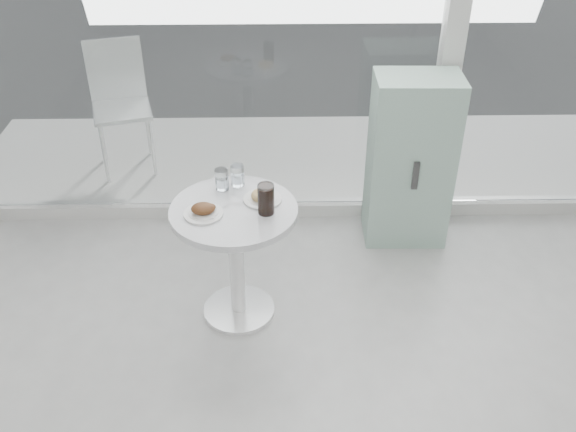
{
  "coord_description": "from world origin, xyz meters",
  "views": [
    {
      "loc": [
        -0.25,
        -1.08,
        2.73
      ],
      "look_at": [
        -0.2,
        1.7,
        0.85
      ],
      "focal_mm": 40.0,
      "sensor_mm": 36.0,
      "label": 1
    }
  ],
  "objects_px": {
    "main_table": "(235,240)",
    "mint_cabinet": "(410,161)",
    "plate_fritter": "(204,210)",
    "plate_donut": "(262,197)",
    "patio_chair": "(120,97)",
    "water_tumbler_b": "(237,177)",
    "water_tumbler_a": "(222,181)",
    "cola_glass": "(266,199)"
  },
  "relations": [
    {
      "from": "water_tumbler_a",
      "to": "main_table",
      "type": "bearing_deg",
      "value": -70.15
    },
    {
      "from": "patio_chair",
      "to": "plate_fritter",
      "type": "xyz_separation_m",
      "value": [
        0.85,
        -1.9,
        0.16
      ]
    },
    {
      "from": "mint_cabinet",
      "to": "plate_donut",
      "type": "distance_m",
      "value": 1.24
    },
    {
      "from": "plate_donut",
      "to": "water_tumbler_b",
      "type": "relative_size",
      "value": 1.7
    },
    {
      "from": "patio_chair",
      "to": "water_tumbler_a",
      "type": "distance_m",
      "value": 1.89
    },
    {
      "from": "water_tumbler_a",
      "to": "cola_glass",
      "type": "distance_m",
      "value": 0.36
    },
    {
      "from": "patio_chair",
      "to": "water_tumbler_b",
      "type": "distance_m",
      "value": 1.9
    },
    {
      "from": "mint_cabinet",
      "to": "plate_fritter",
      "type": "distance_m",
      "value": 1.58
    },
    {
      "from": "patio_chair",
      "to": "plate_fritter",
      "type": "distance_m",
      "value": 2.09
    },
    {
      "from": "plate_fritter",
      "to": "water_tumbler_a",
      "type": "bearing_deg",
      "value": 72.8
    },
    {
      "from": "cola_glass",
      "to": "plate_fritter",
      "type": "bearing_deg",
      "value": -177.69
    },
    {
      "from": "main_table",
      "to": "mint_cabinet",
      "type": "xyz_separation_m",
      "value": [
        1.15,
        0.81,
        0.05
      ]
    },
    {
      "from": "patio_chair",
      "to": "water_tumbler_a",
      "type": "bearing_deg",
      "value": -75.28
    },
    {
      "from": "main_table",
      "to": "cola_glass",
      "type": "distance_m",
      "value": 0.36
    },
    {
      "from": "mint_cabinet",
      "to": "cola_glass",
      "type": "distance_m",
      "value": 1.32
    },
    {
      "from": "water_tumbler_b",
      "to": "water_tumbler_a",
      "type": "bearing_deg",
      "value": -153.94
    },
    {
      "from": "plate_fritter",
      "to": "plate_donut",
      "type": "distance_m",
      "value": 0.35
    },
    {
      "from": "patio_chair",
      "to": "cola_glass",
      "type": "xyz_separation_m",
      "value": [
        1.19,
        -1.88,
        0.22
      ]
    },
    {
      "from": "patio_chair",
      "to": "water_tumbler_b",
      "type": "xyz_separation_m",
      "value": [
        1.02,
        -1.59,
        0.19
      ]
    },
    {
      "from": "water_tumbler_a",
      "to": "water_tumbler_b",
      "type": "distance_m",
      "value": 0.1
    },
    {
      "from": "plate_donut",
      "to": "main_table",
      "type": "bearing_deg",
      "value": -152.78
    },
    {
      "from": "water_tumbler_b",
      "to": "plate_donut",
      "type": "bearing_deg",
      "value": -48.81
    },
    {
      "from": "plate_fritter",
      "to": "water_tumbler_a",
      "type": "relative_size",
      "value": 1.71
    },
    {
      "from": "main_table",
      "to": "plate_donut",
      "type": "height_order",
      "value": "plate_donut"
    },
    {
      "from": "plate_fritter",
      "to": "cola_glass",
      "type": "height_order",
      "value": "cola_glass"
    },
    {
      "from": "plate_fritter",
      "to": "plate_donut",
      "type": "xyz_separation_m",
      "value": [
        0.32,
        0.14,
        -0.01
      ]
    },
    {
      "from": "patio_chair",
      "to": "plate_donut",
      "type": "height_order",
      "value": "patio_chair"
    },
    {
      "from": "plate_fritter",
      "to": "cola_glass",
      "type": "xyz_separation_m",
      "value": [
        0.34,
        0.01,
        0.06
      ]
    },
    {
      "from": "plate_fritter",
      "to": "main_table",
      "type": "bearing_deg",
      "value": 20.31
    },
    {
      "from": "cola_glass",
      "to": "mint_cabinet",
      "type": "bearing_deg",
      "value": 41.59
    },
    {
      "from": "plate_fritter",
      "to": "mint_cabinet",
      "type": "bearing_deg",
      "value": 33.69
    },
    {
      "from": "main_table",
      "to": "patio_chair",
      "type": "xyz_separation_m",
      "value": [
        -1.01,
        1.84,
        0.09
      ]
    },
    {
      "from": "main_table",
      "to": "patio_chair",
      "type": "bearing_deg",
      "value": 118.81
    },
    {
      "from": "mint_cabinet",
      "to": "water_tumbler_b",
      "type": "xyz_separation_m",
      "value": [
        -1.14,
        -0.56,
        0.22
      ]
    },
    {
      "from": "plate_donut",
      "to": "cola_glass",
      "type": "relative_size",
      "value": 1.25
    },
    {
      "from": "plate_fritter",
      "to": "water_tumbler_a",
      "type": "xyz_separation_m",
      "value": [
        0.08,
        0.27,
        0.03
      ]
    },
    {
      "from": "plate_fritter",
      "to": "cola_glass",
      "type": "bearing_deg",
      "value": 2.31
    },
    {
      "from": "cola_glass",
      "to": "main_table",
      "type": "bearing_deg",
      "value": 166.36
    },
    {
      "from": "main_table",
      "to": "cola_glass",
      "type": "xyz_separation_m",
      "value": [
        0.18,
        -0.04,
        0.3
      ]
    },
    {
      "from": "water_tumbler_b",
      "to": "main_table",
      "type": "bearing_deg",
      "value": -93.03
    },
    {
      "from": "main_table",
      "to": "water_tumbler_a",
      "type": "height_order",
      "value": "water_tumbler_a"
    },
    {
      "from": "plate_donut",
      "to": "water_tumbler_a",
      "type": "relative_size",
      "value": 1.73
    }
  ]
}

